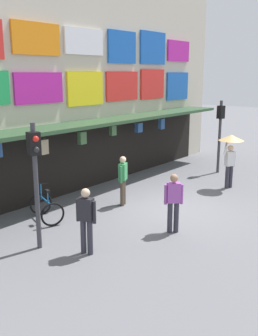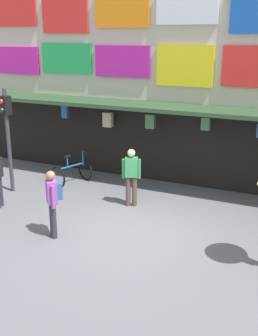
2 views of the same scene
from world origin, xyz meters
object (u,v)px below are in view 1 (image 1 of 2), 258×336
(pedestrian_in_red, at_px, (123,178))
(traffic_light_near, at_px, (35,166))
(bicycle_parked, at_px, (46,208))
(pedestrian_with_umbrella, at_px, (231,146))
(traffic_light_far, at_px, (220,125))
(pedestrian_in_yellow, at_px, (86,217))
(pedestrian_in_green, at_px, (173,198))

(pedestrian_in_red, bearing_deg, traffic_light_near, -172.98)
(traffic_light_near, distance_m, pedestrian_in_red, 4.10)
(bicycle_parked, bearing_deg, pedestrian_with_umbrella, -22.62)
(traffic_light_near, distance_m, traffic_light_far, 9.99)
(traffic_light_far, height_order, pedestrian_with_umbrella, traffic_light_far)
(pedestrian_in_yellow, distance_m, pedestrian_with_umbrella, 7.55)
(traffic_light_near, height_order, pedestrian_in_green, traffic_light_near)
(pedestrian_in_red, distance_m, pedestrian_in_green, 2.71)
(bicycle_parked, xyz_separation_m, pedestrian_in_yellow, (-0.83, -2.55, 0.55))
(traffic_light_near, distance_m, pedestrian_with_umbrella, 8.17)
(bicycle_parked, distance_m, pedestrian_in_red, 2.74)
(bicycle_parked, bearing_deg, pedestrian_in_green, -64.45)
(pedestrian_with_umbrella, bearing_deg, pedestrian_in_yellow, 178.19)
(bicycle_parked, distance_m, pedestrian_in_green, 3.87)
(traffic_light_far, xyz_separation_m, pedestrian_in_red, (-6.09, 0.46, -1.19))
(traffic_light_near, xyz_separation_m, pedestrian_in_green, (3.00, -2.08, -1.16))
(pedestrian_with_umbrella, bearing_deg, traffic_light_near, 170.02)
(bicycle_parked, relative_size, pedestrian_with_umbrella, 0.64)
(traffic_light_near, relative_size, pedestrian_in_green, 1.90)
(traffic_light_far, height_order, bicycle_parked, traffic_light_far)
(pedestrian_in_red, height_order, pedestrian_in_green, same)
(pedestrian_in_green, bearing_deg, bicycle_parked, 115.55)
(pedestrian_in_yellow, xyz_separation_m, pedestrian_in_green, (2.48, -0.90, 0.04))
(bicycle_parked, relative_size, pedestrian_in_red, 0.80)
(traffic_light_far, xyz_separation_m, pedestrian_in_green, (-6.98, -2.10, -1.16))
(traffic_light_near, relative_size, pedestrian_in_yellow, 1.90)
(traffic_light_far, distance_m, pedestrian_with_umbrella, 2.47)
(pedestrian_in_red, bearing_deg, pedestrian_in_yellow, -153.83)
(traffic_light_far, relative_size, pedestrian_in_yellow, 1.90)
(traffic_light_far, xyz_separation_m, bicycle_parked, (-8.63, 1.35, -1.75))
(pedestrian_with_umbrella, relative_size, pedestrian_in_green, 1.24)
(traffic_light_near, relative_size, pedestrian_with_umbrella, 1.54)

